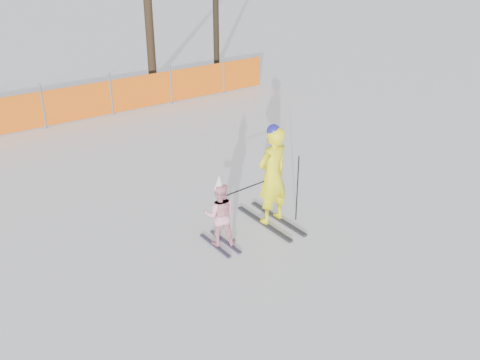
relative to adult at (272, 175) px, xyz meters
name	(u,v)px	position (x,y,z in m)	size (l,w,h in m)	color
ground	(256,240)	(-0.63, -0.36, -0.98)	(120.00, 120.00, 0.00)	white
adult	(272,175)	(0.00, 0.00, 0.00)	(0.73, 1.58, 1.96)	black
child	(220,214)	(-1.23, -0.10, -0.36)	(0.70, 0.91, 1.34)	black
ski_poles	(276,188)	(-0.01, -0.14, -0.21)	(1.57, 0.21, 1.32)	black
safety_fence	(32,111)	(-2.10, 7.83, -0.42)	(15.57, 0.06, 1.25)	#595960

